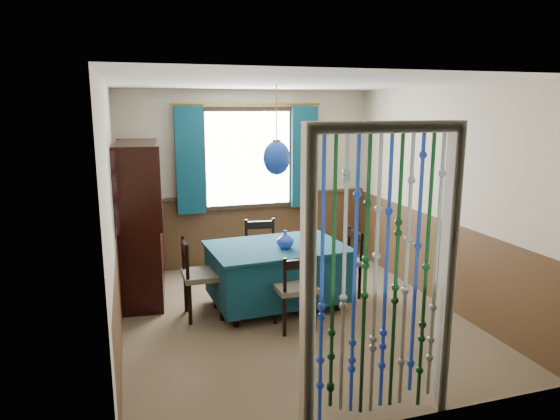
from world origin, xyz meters
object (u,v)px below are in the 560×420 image
object	(u,v)px
chair_right	(345,261)
bowl_shelf	(144,194)
chair_left	(200,276)
chair_near	(296,289)
sideboard	(141,244)
vase_sideboard	(143,208)
vase_table	(285,240)
dining_table	(277,271)
pendant_lamp	(276,158)
chair_far	(262,253)

from	to	relation	value
chair_right	bowl_shelf	size ratio (longest dim) A/B	3.85
chair_left	bowl_shelf	distance (m)	1.16
chair_near	sideboard	bearing A→B (deg)	133.15
vase_sideboard	chair_right	bearing A→B (deg)	-25.23
bowl_shelf	vase_sideboard	xyz separation A→B (m)	(0.00, 0.57, -0.28)
vase_table	vase_sideboard	world-z (taller)	vase_sideboard
chair_left	bowl_shelf	xyz separation A→B (m)	(-0.52, 0.62, 0.83)
dining_table	chair_right	distance (m)	0.89
bowl_shelf	dining_table	bearing A→B (deg)	-22.78
pendant_lamp	bowl_shelf	world-z (taller)	pendant_lamp
chair_near	vase_sideboard	bearing A→B (deg)	127.01
chair_far	pendant_lamp	world-z (taller)	pendant_lamp
sideboard	pendant_lamp	xyz separation A→B (m)	(1.46, -0.87, 1.08)
chair_right	bowl_shelf	xyz separation A→B (m)	(-2.29, 0.51, 0.86)
chair_left	vase_sideboard	world-z (taller)	vase_sideboard
sideboard	pendant_lamp	world-z (taller)	pendant_lamp
dining_table	sideboard	bearing A→B (deg)	145.35
pendant_lamp	bowl_shelf	bearing A→B (deg)	157.22
vase_table	vase_sideboard	size ratio (longest dim) A/B	1.06
chair_far	vase_sideboard	distance (m)	1.59
dining_table	chair_left	bearing A→B (deg)	178.06
chair_near	chair_far	world-z (taller)	chair_far
dining_table	vase_table	world-z (taller)	vase_table
vase_table	vase_sideboard	xyz separation A→B (m)	(-1.46, 1.28, 0.20)
chair_far	chair_right	size ratio (longest dim) A/B	1.05
dining_table	chair_near	size ratio (longest dim) A/B	1.92
bowl_shelf	chair_near	bearing A→B (deg)	-40.94
chair_far	chair_left	xyz separation A→B (m)	(-0.88, -0.67, 0.01)
chair_right	chair_near	bearing A→B (deg)	127.74
chair_far	chair_right	distance (m)	1.05
vase_sideboard	vase_table	bearing A→B (deg)	-41.14
pendant_lamp	vase_sideboard	distance (m)	1.95
chair_left	vase_table	xyz separation A→B (m)	(0.94, -0.09, 0.35)
chair_right	chair_left	bearing A→B (deg)	91.96
chair_left	bowl_shelf	bearing A→B (deg)	-140.14
pendant_lamp	bowl_shelf	xyz separation A→B (m)	(-1.40, 0.59, -0.42)
pendant_lamp	vase_table	world-z (taller)	pendant_lamp
pendant_lamp	vase_sideboard	size ratio (longest dim) A/B	5.63
dining_table	bowl_shelf	world-z (taller)	bowl_shelf
dining_table	chair_far	distance (m)	0.65
chair_left	chair_right	size ratio (longest dim) A/B	1.07
chair_right	sideboard	xyz separation A→B (m)	(-2.35, 0.79, 0.20)
chair_far	vase_table	world-z (taller)	vase_table
vase_table	pendant_lamp	bearing A→B (deg)	116.61
pendant_lamp	sideboard	bearing A→B (deg)	149.29
dining_table	pendant_lamp	world-z (taller)	pendant_lamp
chair_near	pendant_lamp	distance (m)	1.43
sideboard	bowl_shelf	distance (m)	0.72
sideboard	bowl_shelf	xyz separation A→B (m)	(0.06, -0.28, 0.66)
dining_table	chair_near	world-z (taller)	chair_near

